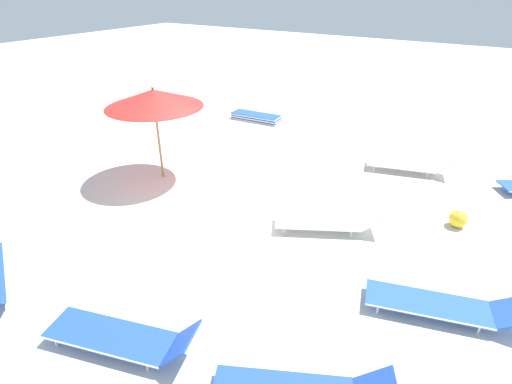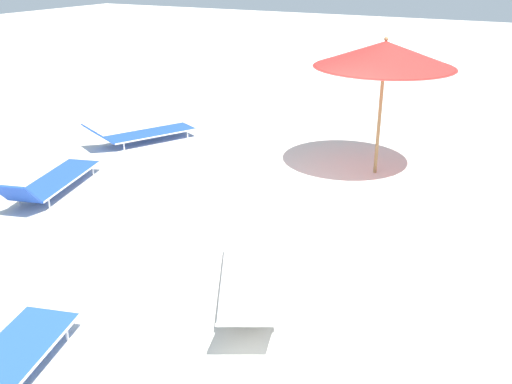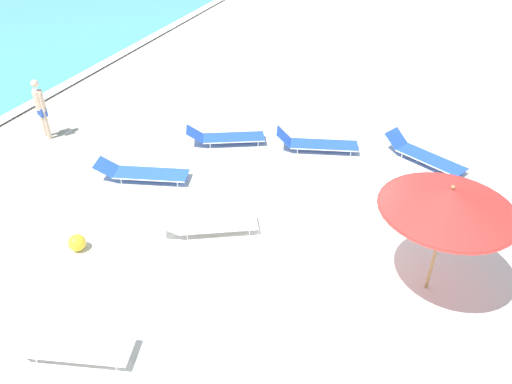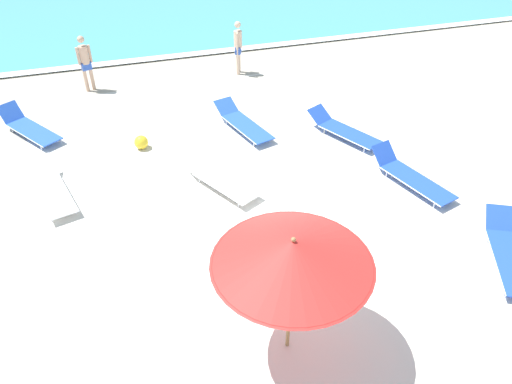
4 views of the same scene
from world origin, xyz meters
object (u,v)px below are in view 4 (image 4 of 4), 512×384
sun_lounger_near_water_left (411,176)px  sun_lounger_mid_beach_solo (51,189)px  sun_lounger_mid_beach_pair_a (343,130)px  beach_ball (141,142)px  sun_lounger_mid_beach_pair_b (509,253)px  beachgoer_wading_adult (238,44)px  sun_lounger_near_water_right (243,123)px  beach_umbrella (293,253)px  sun_lounger_beside_umbrella (220,179)px  beachgoer_shoreline_child (85,60)px  sun_lounger_under_umbrella (29,128)px

sun_lounger_near_water_left → sun_lounger_mid_beach_solo: (-8.10, 1.96, -0.00)m
sun_lounger_mid_beach_pair_a → beach_ball: sun_lounger_mid_beach_pair_a is taller
sun_lounger_near_water_left → sun_lounger_mid_beach_pair_b: sun_lounger_near_water_left is taller
sun_lounger_near_water_left → sun_lounger_mid_beach_pair_b: (0.44, -2.86, -0.00)m
sun_lounger_near_water_left → beach_ball: size_ratio=6.40×
sun_lounger_mid_beach_pair_a → beachgoer_wading_adult: bearing=81.5°
beachgoer_wading_adult → sun_lounger_near_water_right: bearing=-169.7°
sun_lounger_mid_beach_pair_b → sun_lounger_mid_beach_pair_a: bearing=127.2°
beach_umbrella → sun_lounger_beside_umbrella: 5.04m
beach_ball → beachgoer_wading_adult: bearing=46.7°
sun_lounger_near_water_right → sun_lounger_mid_beach_solo: bearing=-177.0°
sun_lounger_near_water_left → sun_lounger_near_water_right: size_ratio=0.97×
sun_lounger_near_water_right → beach_ball: sun_lounger_near_water_right is taller
sun_lounger_near_water_left → beachgoer_wading_adult: 7.81m
sun_lounger_beside_umbrella → sun_lounger_mid_beach_solo: sun_lounger_mid_beach_solo is taller
beachgoer_shoreline_child → beach_ball: size_ratio=4.83×
sun_lounger_beside_umbrella → beachgoer_shoreline_child: 6.92m
beach_umbrella → beachgoer_shoreline_child: 11.38m
sun_lounger_mid_beach_pair_a → beachgoer_shoreline_child: bearing=115.9°
sun_lounger_near_water_right → sun_lounger_mid_beach_solo: sun_lounger_mid_beach_solo is taller
beach_umbrella → sun_lounger_mid_beach_pair_a: size_ratio=1.06×
sun_lounger_mid_beach_pair_b → beachgoer_shoreline_child: size_ratio=1.31×
beach_umbrella → beachgoer_wading_adult: bearing=78.6°
sun_lounger_near_water_right → beachgoer_shoreline_child: (-3.97, 3.87, 0.80)m
beach_ball → beachgoer_shoreline_child: bearing=105.6°
sun_lounger_mid_beach_pair_b → beach_umbrella: bearing=-146.5°
sun_lounger_beside_umbrella → sun_lounger_near_water_left: bearing=-43.9°
sun_lounger_near_water_left → beachgoer_wading_adult: (-2.15, 7.47, 0.79)m
sun_lounger_near_water_left → beachgoer_shoreline_child: bearing=116.7°
sun_lounger_near_water_right → sun_lounger_mid_beach_pair_a: (2.50, -1.18, 0.01)m
sun_lounger_beside_umbrella → sun_lounger_mid_beach_pair_a: (3.77, 1.27, 0.00)m
beach_umbrella → beachgoer_wading_adult: size_ratio=1.34×
sun_lounger_under_umbrella → sun_lounger_mid_beach_solo: sun_lounger_under_umbrella is taller
sun_lounger_near_water_left → beachgoer_shoreline_child: beachgoer_shoreline_child is taller
sun_lounger_near_water_right → beachgoer_shoreline_child: bearing=119.8°
sun_lounger_mid_beach_pair_a → sun_lounger_near_water_left: bearing=-103.3°
sun_lounger_near_water_right → sun_lounger_mid_beach_pair_b: bearing=-77.7°
beach_umbrella → sun_lounger_near_water_left: beach_umbrella is taller
beachgoer_shoreline_child → sun_lounger_near_water_right: bearing=-61.4°
sun_lounger_beside_umbrella → sun_lounger_near_water_right: sun_lounger_beside_umbrella is taller
sun_lounger_near_water_left → sun_lounger_mid_beach_solo: sun_lounger_near_water_left is taller
sun_lounger_beside_umbrella → sun_lounger_mid_beach_solo: 3.83m
beach_ball → sun_lounger_beside_umbrella: bearing=-55.2°
beachgoer_shoreline_child → beach_ball: bearing=-91.5°
sun_lounger_mid_beach_pair_a → sun_lounger_under_umbrella: bearing=136.2°
sun_lounger_mid_beach_solo → sun_lounger_mid_beach_pair_b: sun_lounger_mid_beach_solo is taller
sun_lounger_near_water_left → sun_lounger_mid_beach_pair_a: (-0.57, 2.50, -0.01)m
sun_lounger_beside_umbrella → sun_lounger_near_water_left: sun_lounger_near_water_left is taller
sun_lounger_under_umbrella → sun_lounger_near_water_right: sun_lounger_under_umbrella is taller
sun_lounger_mid_beach_solo → sun_lounger_near_water_left: bearing=-28.9°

